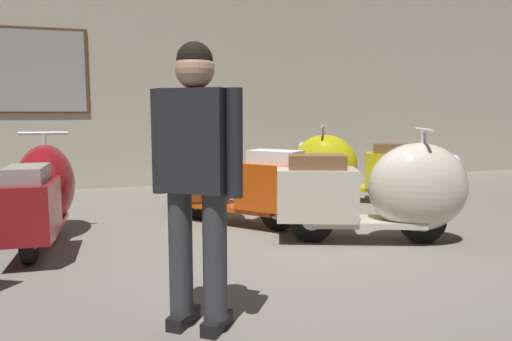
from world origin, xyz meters
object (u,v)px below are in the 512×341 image
Objects in this scene: scooter_1 at (223,178)px; scooter_0 at (41,193)px; scooter_3 at (345,167)px; visitor_1 at (196,167)px; scooter_2 at (387,191)px.

scooter_0 is at bearing 56.31° from scooter_1.
scooter_1 is 1.98m from scooter_3.
visitor_1 is at bearing 80.60° from scooter_3.
scooter_1 is 0.90× the size of scooter_2.
scooter_2 is at bearing -176.91° from scooter_1.
visitor_1 reaches higher than scooter_3.
visitor_1 is (1.03, -2.18, 0.44)m from scooter_0.
scooter_3 reaches higher than scooter_0.
scooter_0 is at bearing 62.01° from visitor_1.
scooter_2 is 1.14× the size of visitor_1.
scooter_3 is (0.61, 1.95, -0.02)m from scooter_2.
scooter_1 is at bearing -78.94° from scooter_0.
visitor_1 is at bearing 121.22° from scooter_1.
visitor_1 reaches higher than scooter_0.
visitor_1 reaches higher than scooter_2.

